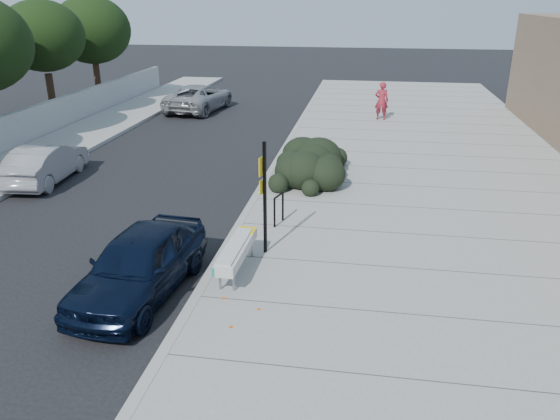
{
  "coord_description": "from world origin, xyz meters",
  "views": [
    {
      "loc": [
        3.32,
        -11.55,
        6.0
      ],
      "look_at": [
        1.3,
        1.01,
        1.0
      ],
      "focal_mm": 35.0,
      "sensor_mm": 36.0,
      "label": 1
    }
  ],
  "objects": [
    {
      "name": "suv_silver",
      "position": [
        -6.0,
        17.92,
        0.73
      ],
      "size": [
        3.03,
        5.49,
        1.45
      ],
      "primitive_type": "imported",
      "rotation": [
        0.0,
        0.0,
        3.02
      ],
      "color": "#9B9DA0",
      "rests_on": "ground"
    },
    {
      "name": "pedestrian",
      "position": [
        3.99,
        16.44,
        1.09
      ],
      "size": [
        0.71,
        0.48,
        1.89
      ],
      "primitive_type": "imported",
      "rotation": [
        0.0,
        0.0,
        3.19
      ],
      "color": "maroon",
      "rests_on": "sidewalk_near"
    },
    {
      "name": "curb_near",
      "position": [
        0.0,
        5.0,
        0.08
      ],
      "size": [
        0.22,
        50.0,
        0.17
      ],
      "primitive_type": "cube",
      "color": "#9E9E99",
      "rests_on": "ground"
    },
    {
      "name": "sedan_navy",
      "position": [
        -1.27,
        -1.82,
        0.71
      ],
      "size": [
        2.08,
        4.34,
        1.43
      ],
      "primitive_type": "imported",
      "rotation": [
        0.0,
        0.0,
        -0.1
      ],
      "color": "black",
      "rests_on": "ground"
    },
    {
      "name": "curb_far",
      "position": [
        -8.0,
        5.0,
        0.08
      ],
      "size": [
        0.22,
        50.0,
        0.17
      ],
      "primitive_type": "cube",
      "color": "#9E9E99",
      "rests_on": "ground"
    },
    {
      "name": "tree_far_f",
      "position": [
        -12.5,
        19.0,
        4.19
      ],
      "size": [
        4.4,
        4.4,
        6.07
      ],
      "color": "#332114",
      "rests_on": "ground"
    },
    {
      "name": "tree_far_e",
      "position": [
        -12.5,
        14.0,
        4.18
      ],
      "size": [
        4.0,
        4.0,
        5.9
      ],
      "color": "#332114",
      "rests_on": "ground"
    },
    {
      "name": "wagon_silver",
      "position": [
        -7.5,
        4.94,
        0.66
      ],
      "size": [
        1.71,
        4.09,
        1.32
      ],
      "primitive_type": "imported",
      "rotation": [
        0.0,
        0.0,
        3.22
      ],
      "color": "#99999D",
      "rests_on": "ground"
    },
    {
      "name": "ground",
      "position": [
        0.0,
        0.0,
        0.0
      ],
      "size": [
        120.0,
        120.0,
        0.0
      ],
      "primitive_type": "plane",
      "color": "black",
      "rests_on": "ground"
    },
    {
      "name": "sign_post",
      "position": [
        1.03,
        0.32,
        1.72
      ],
      "size": [
        0.15,
        0.31,
        2.78
      ],
      "rotation": [
        0.0,
        0.0,
        -0.33
      ],
      "color": "black",
      "rests_on": "sidewalk_near"
    },
    {
      "name": "bench",
      "position": [
        0.6,
        -0.8,
        0.68
      ],
      "size": [
        0.52,
        2.22,
        0.67
      ],
      "rotation": [
        0.0,
        0.0,
        -0.03
      ],
      "color": "gray",
      "rests_on": "sidewalk_near"
    },
    {
      "name": "bike_rack",
      "position": [
        1.08,
        2.14,
        0.66
      ],
      "size": [
        0.2,
        0.57,
        0.85
      ],
      "rotation": [
        0.0,
        0.0,
        -0.28
      ],
      "color": "black",
      "rests_on": "sidewalk_near"
    },
    {
      "name": "sidewalk_near",
      "position": [
        5.6,
        5.0,
        0.07
      ],
      "size": [
        11.2,
        50.0,
        0.15
      ],
      "primitive_type": "cube",
      "color": "gray",
      "rests_on": "ground"
    },
    {
      "name": "hedge",
      "position": [
        1.5,
        6.39,
        0.87
      ],
      "size": [
        2.74,
        4.15,
        1.43
      ],
      "primitive_type": "ellipsoid",
      "rotation": [
        0.0,
        0.0,
        0.23
      ],
      "color": "black",
      "rests_on": "sidewalk_near"
    }
  ]
}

